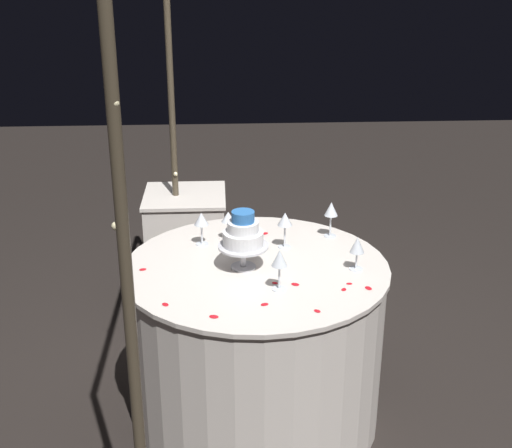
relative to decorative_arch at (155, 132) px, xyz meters
name	(u,v)px	position (x,y,z in m)	size (l,w,h in m)	color
ground_plane	(256,413)	(0.00, -0.41, -1.40)	(12.00, 12.00, 0.00)	black
decorative_arch	(155,132)	(0.00, 0.00, 0.00)	(2.10, 0.06, 2.13)	#473D2D
main_table	(256,342)	(0.00, -0.41, -1.00)	(1.18, 1.18, 0.79)	silver
side_table	(187,254)	(1.04, -0.05, -1.02)	(0.47, 0.47, 0.77)	silver
tiered_cake	(243,235)	(-0.02, -0.35, -0.45)	(0.22, 0.22, 0.26)	silver
wine_glass_0	(201,220)	(0.24, -0.17, -0.49)	(0.07, 0.07, 0.16)	silver
wine_glass_1	(280,260)	(-0.24, -0.49, -0.47)	(0.07, 0.07, 0.18)	silver
wine_glass_2	(357,246)	(-0.07, -0.84, -0.50)	(0.06, 0.06, 0.15)	silver
wine_glass_3	(331,211)	(0.31, -0.79, -0.47)	(0.07, 0.07, 0.18)	silver
wine_glass_4	(285,221)	(0.19, -0.55, -0.47)	(0.07, 0.07, 0.17)	silver
wine_glass_5	(228,219)	(0.30, -0.29, -0.50)	(0.07, 0.07, 0.14)	silver
rose_petal_0	(349,284)	(-0.20, -0.79, -0.61)	(0.02, 0.02, 0.00)	red
rose_petal_1	(214,317)	(-0.45, -0.22, -0.61)	(0.04, 0.03, 0.00)	red
rose_petal_2	(295,284)	(-0.20, -0.56, -0.61)	(0.03, 0.02, 0.00)	red
rose_petal_3	(165,304)	(-0.34, -0.03, -0.61)	(0.03, 0.02, 0.00)	red
rose_petal_4	(265,304)	(-0.36, -0.42, -0.61)	(0.03, 0.02, 0.00)	red
rose_petal_5	(275,283)	(-0.18, -0.48, -0.61)	(0.02, 0.02, 0.00)	red
rose_petal_6	(244,252)	(0.14, -0.36, -0.61)	(0.03, 0.02, 0.00)	red
rose_petal_7	(265,233)	(0.36, -0.47, -0.61)	(0.04, 0.03, 0.00)	red
rose_petal_8	(143,269)	(-0.02, 0.09, -0.61)	(0.03, 0.02, 0.00)	red
rose_petal_9	(317,311)	(-0.43, -0.62, -0.61)	(0.03, 0.02, 0.00)	red
rose_petal_10	(368,288)	(-0.25, -0.86, -0.61)	(0.04, 0.02, 0.00)	red
rose_petal_11	(344,289)	(-0.26, -0.76, -0.61)	(0.03, 0.02, 0.00)	red
rose_petal_12	(237,248)	(0.19, -0.33, -0.61)	(0.03, 0.02, 0.00)	red
rose_petal_13	(232,254)	(0.12, -0.31, -0.61)	(0.03, 0.02, 0.00)	red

